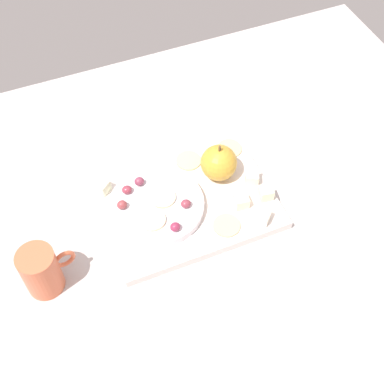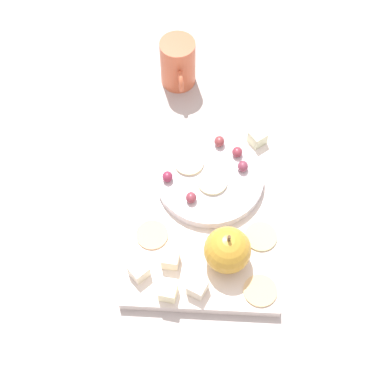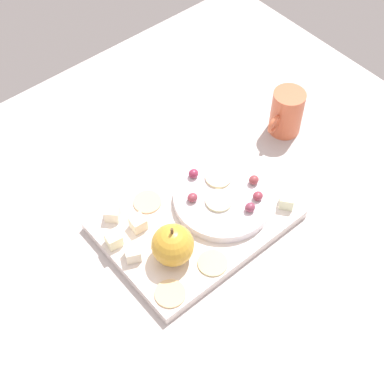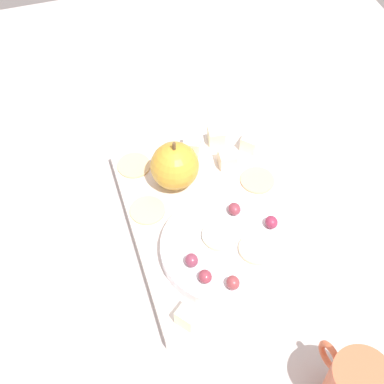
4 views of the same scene
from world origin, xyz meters
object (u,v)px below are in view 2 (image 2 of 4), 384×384
at_px(grape_0, 237,152).
at_px(apple_slice_1, 212,182).
at_px(platter, 204,215).
at_px(cracker_0, 152,235).
at_px(grape_3, 219,141).
at_px(cheese_cube_3, 168,292).
at_px(cup, 178,63).
at_px(cheese_cube_0, 197,288).
at_px(grape_1, 243,166).
at_px(apple_whole, 227,250).
at_px(cheese_cube_2, 171,259).
at_px(apple_slice_0, 189,163).
at_px(cheese_cube_1, 139,271).
at_px(cracker_1, 260,291).
at_px(cheese_cube_4, 257,138).
at_px(serving_dish, 210,178).
at_px(grape_2, 167,177).
at_px(cracker_2, 261,236).
at_px(grape_4, 189,197).

distance_m(grape_0, apple_slice_1, 0.07).
distance_m(platter, cracker_0, 0.10).
bearing_deg(grape_3, apple_slice_1, -6.70).
distance_m(cheese_cube_3, cup, 0.45).
relative_size(cheese_cube_0, cheese_cube_3, 1.00).
bearing_deg(grape_1, cheese_cube_3, -26.44).
bearing_deg(cup, apple_whole, 14.84).
bearing_deg(cheese_cube_2, apple_slice_0, 173.71).
bearing_deg(cheese_cube_3, cheese_cube_1, -123.00).
distance_m(cheese_cube_0, grape_3, 0.27).
xyz_separation_m(platter, apple_slice_0, (-0.08, -0.03, 0.03)).
bearing_deg(cracker_1, grape_1, -171.74).
height_order(apple_whole, cheese_cube_4, apple_whole).
relative_size(grape_0, cup, 0.20).
bearing_deg(cheese_cube_3, grape_0, 158.12).
distance_m(cracker_1, apple_slice_1, 0.20).
bearing_deg(apple_slice_1, serving_dish, -162.27).
relative_size(serving_dish, cracker_0, 3.49).
bearing_deg(serving_dish, cheese_cube_2, -19.86).
xyz_separation_m(cheese_cube_0, apple_slice_0, (-0.22, -0.03, 0.01)).
relative_size(grape_2, apple_slice_0, 0.39).
bearing_deg(cheese_cube_2, grape_3, 162.28).
xyz_separation_m(serving_dish, grape_3, (-0.06, 0.01, 0.02)).
relative_size(cheese_cube_2, cracker_2, 0.49).
height_order(cheese_cube_2, grape_4, grape_4).
distance_m(cheese_cube_3, cheese_cube_4, 0.33).
bearing_deg(apple_slice_0, cracker_0, -22.25).
bearing_deg(grape_4, cheese_cube_4, 139.67).
distance_m(serving_dish, cheese_cube_1, 0.21).
relative_size(serving_dish, cracker_2, 3.49).
bearing_deg(cheese_cube_0, apple_slice_1, 175.02).
bearing_deg(apple_whole, grape_0, 175.98).
bearing_deg(cracker_2, apple_slice_1, -136.53).
relative_size(cracker_1, grape_4, 2.68).
xyz_separation_m(serving_dish, cracker_0, (0.11, -0.09, -0.01)).
xyz_separation_m(cheese_cube_2, cracker_2, (-0.05, 0.14, -0.01)).
xyz_separation_m(cheese_cube_1, cracker_2, (-0.08, 0.19, -0.01)).
distance_m(cracker_1, grape_2, 0.24).
bearing_deg(cracker_1, cup, -160.28).
xyz_separation_m(grape_0, grape_1, (0.03, 0.01, 0.00)).
height_order(grape_2, apple_slice_0, grape_2).
xyz_separation_m(grape_0, apple_slice_0, (0.02, -0.08, -0.01)).
bearing_deg(cheese_cube_2, serving_dish, 160.14).
xyz_separation_m(cheese_cube_2, cracker_0, (-0.05, -0.03, -0.01)).
distance_m(cracker_2, grape_4, 0.13).
distance_m(cheese_cube_0, cup, 0.44).
bearing_deg(platter, cheese_cube_0, -1.79).
bearing_deg(cheese_cube_0, cheese_cube_2, -135.17).
bearing_deg(cup, grape_4, 7.14).
bearing_deg(grape_1, cracker_2, 15.40).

